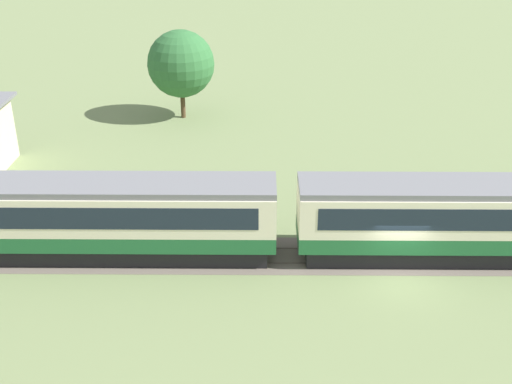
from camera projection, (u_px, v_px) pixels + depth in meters
name	position (u px, v px, depth m)	size (l,w,h in m)	color
ground_plane	(399.00, 276.00, 30.18)	(600.00, 600.00, 0.00)	#707F51
passenger_train	(292.00, 216.00, 30.88)	(86.43, 2.93, 3.98)	#1E6033
railway_track	(366.00, 256.00, 31.80)	(148.97, 3.60, 0.04)	#665B51
yard_tree_0	(181.00, 64.00, 49.22)	(5.17, 5.17, 6.90)	#4C3823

